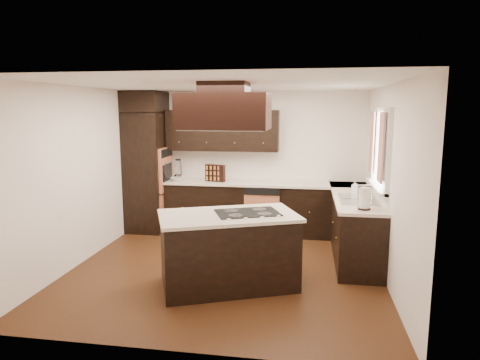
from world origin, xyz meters
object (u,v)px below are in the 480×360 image
(island, at_px, (228,252))
(spice_rack, at_px, (215,173))
(oven_column, at_px, (147,172))
(range_hood, at_px, (225,111))

(island, relative_size, spice_rack, 4.47)
(oven_column, relative_size, island, 1.32)
(oven_column, bearing_deg, spice_rack, 1.83)
(oven_column, height_order, range_hood, range_hood)
(island, height_order, range_hood, range_hood)
(oven_column, xyz_separation_m, range_hood, (1.88, -2.25, 1.10))
(oven_column, height_order, spice_rack, oven_column)
(range_hood, relative_size, spice_rack, 2.92)
(range_hood, bearing_deg, island, -21.15)
(spice_rack, bearing_deg, island, -59.23)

